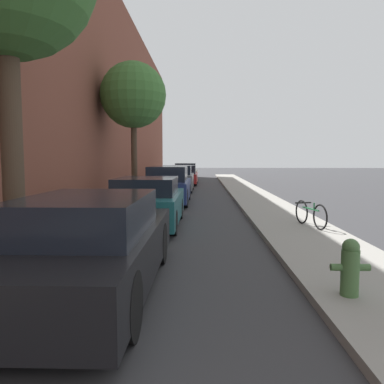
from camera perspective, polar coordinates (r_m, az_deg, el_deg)
ground_plane at (r=15.24m, az=-0.34°, el=-1.80°), size 120.00×120.00×0.00m
sidewalk_left at (r=15.61m, az=-11.04°, el=-1.51°), size 2.00×52.00×0.12m
sidewalk_right at (r=15.41m, az=10.51°, el=-1.59°), size 2.00×52.00×0.12m
building_facade_left at (r=16.22m, az=-16.24°, el=17.01°), size 0.70×52.00×10.47m
parked_car_black at (r=5.32m, az=-15.15°, el=-7.88°), size 1.74×4.50×1.35m
parked_car_teal at (r=10.20m, az=-6.78°, el=-1.66°), size 1.76×3.97×1.33m
parked_car_navy at (r=15.32m, az=-3.62°, el=0.93°), size 1.70×4.46×1.52m
parked_car_grey at (r=20.93m, az=-2.32°, el=1.99°), size 1.80×3.92×1.46m
parked_car_red at (r=26.48m, az=-1.23°, el=2.55°), size 1.87×4.52×1.37m
parked_car_champagne at (r=31.61m, az=-0.95°, el=3.02°), size 1.88×4.40×1.45m
street_tree_far at (r=16.71m, az=-8.93°, el=14.31°), size 2.82×2.82×5.84m
fire_hydrant at (r=5.15m, az=22.97°, el=-10.42°), size 0.48×0.22×0.72m
bicycle at (r=9.89m, az=17.59°, el=-3.21°), size 0.51×1.50×0.63m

